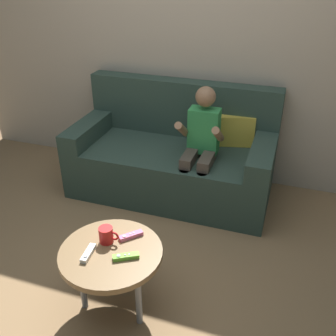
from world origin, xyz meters
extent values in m
plane|color=olive|center=(0.00, 0.00, 0.00)|extent=(8.60, 8.60, 0.00)
cube|color=#B2A38E|center=(0.00, 1.67, 1.25)|extent=(4.30, 0.05, 2.50)
cube|color=#2D4238|center=(0.01, 1.23, 0.21)|extent=(1.68, 0.80, 0.42)
cube|color=#2D4238|center=(0.01, 1.55, 0.67)|extent=(1.68, 0.16, 0.48)
cube|color=#2D4238|center=(-0.74, 1.23, 0.50)|extent=(0.18, 0.80, 0.15)
cube|color=#2D4238|center=(0.76, 1.23, 0.50)|extent=(0.18, 0.80, 0.15)
cube|color=gold|center=(0.49, 1.47, 0.55)|extent=(0.34, 0.20, 0.26)
cylinder|color=#4C4238|center=(0.22, 0.89, 0.21)|extent=(0.08, 0.08, 0.42)
cylinder|color=#4C4238|center=(0.36, 0.89, 0.21)|extent=(0.08, 0.08, 0.42)
cube|color=#4C4238|center=(0.22, 1.04, 0.46)|extent=(0.09, 0.29, 0.09)
cube|color=#4C4238|center=(0.36, 1.04, 0.46)|extent=(0.09, 0.29, 0.09)
cube|color=#33934C|center=(0.29, 1.19, 0.64)|extent=(0.24, 0.14, 0.36)
cylinder|color=#936B4C|center=(0.15, 1.06, 0.68)|extent=(0.06, 0.26, 0.20)
cylinder|color=#936B4C|center=(0.43, 1.06, 0.68)|extent=(0.06, 0.26, 0.20)
sphere|color=#936B4C|center=(0.29, 1.19, 0.91)|extent=(0.15, 0.15, 0.15)
cylinder|color=brown|center=(0.10, -0.11, 0.42)|extent=(0.57, 0.57, 0.04)
cylinder|color=gray|center=(-0.08, -0.16, 0.20)|extent=(0.04, 0.04, 0.40)
cylinder|color=gray|center=(0.28, -0.16, 0.20)|extent=(0.04, 0.04, 0.40)
cylinder|color=gray|center=(0.10, 0.07, 0.20)|extent=(0.04, 0.04, 0.40)
cube|color=#72C638|center=(0.20, -0.14, 0.45)|extent=(0.14, 0.10, 0.02)
cylinder|color=#99999E|center=(0.17, -0.16, 0.47)|extent=(0.02, 0.02, 0.00)
cylinder|color=silver|center=(0.20, -0.14, 0.46)|extent=(0.01, 0.01, 0.00)
cylinder|color=silver|center=(0.22, -0.13, 0.46)|extent=(0.01, 0.01, 0.00)
cube|color=white|center=(0.00, -0.18, 0.45)|extent=(0.05, 0.14, 0.02)
cylinder|color=#99999E|center=(0.01, -0.22, 0.47)|extent=(0.02, 0.02, 0.00)
cylinder|color=silver|center=(0.00, -0.18, 0.46)|extent=(0.01, 0.01, 0.00)
cylinder|color=silver|center=(0.00, -0.16, 0.46)|extent=(0.01, 0.01, 0.00)
cube|color=pink|center=(0.16, 0.03, 0.45)|extent=(0.12, 0.13, 0.02)
cylinder|color=#99999E|center=(0.13, 0.00, 0.47)|extent=(0.02, 0.02, 0.00)
cylinder|color=silver|center=(0.16, 0.03, 0.46)|extent=(0.01, 0.01, 0.00)
cylinder|color=silver|center=(0.17, 0.04, 0.46)|extent=(0.01, 0.01, 0.00)
cylinder|color=red|center=(0.04, -0.05, 0.49)|extent=(0.08, 0.08, 0.10)
torus|color=red|center=(0.09, -0.05, 0.49)|extent=(0.06, 0.01, 0.06)
camera|label=1|loc=(0.91, -1.55, 1.87)|focal=41.47mm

